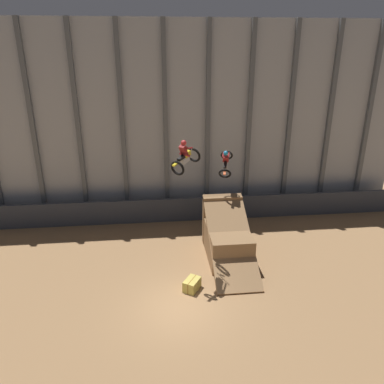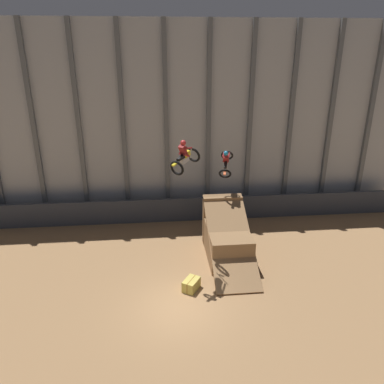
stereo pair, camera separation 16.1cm
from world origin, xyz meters
name	(u,v)px [view 2 (the right image)]	position (x,y,z in m)	size (l,w,h in m)	color
ground_plane	(178,308)	(0.00, 0.00, 0.00)	(60.00, 60.00, 0.00)	#9E754C
arena_back_wall	(166,124)	(0.00, 10.47, 6.35)	(32.00, 0.40, 12.71)	#ADB2B7
lower_barrier	(169,210)	(0.00, 9.15, 0.81)	(31.36, 0.20, 1.63)	#383D47
dirt_ramp	(226,238)	(3.04, 4.45, 1.06)	(2.28, 5.56, 3.13)	#966F48
rider_bike_left_air	(185,157)	(0.59, 2.83, 6.28)	(1.60, 1.72, 1.59)	black
rider_bike_right_air	(226,162)	(3.27, 6.51, 4.86)	(1.14, 1.86, 1.70)	black
hay_bale_trackside	(191,285)	(0.75, 1.35, 0.28)	(0.99, 1.08, 0.57)	#CCB751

